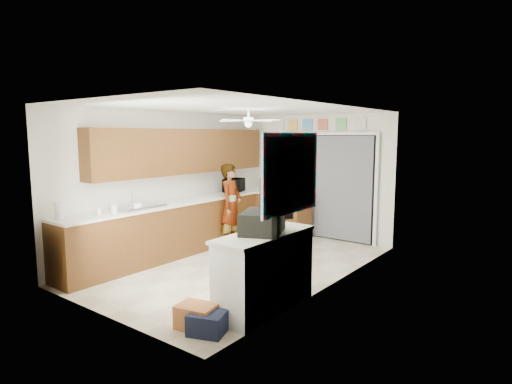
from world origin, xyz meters
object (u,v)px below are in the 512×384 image
Objects in this scene: microwave at (234,185)px; cardboard_box at (197,316)px; man at (231,205)px; dog at (268,260)px; suitcase at (262,222)px; cup at (138,206)px; navy_crate at (207,323)px; paper_towel_roll at (58,211)px.

cardboard_box is at bearing -165.41° from microwave.
cardboard_box is 3.54m from man.
suitcase is at bearing -72.26° from dog.
man is at bearing 82.67° from cup.
cup is at bearing 157.53° from man.
man is at bearing 132.87° from dog.
man is at bearing 124.30° from cardboard_box.
navy_crate is 2.03m from dog.
cup reaches higher than cardboard_box.
navy_crate is (2.40, -0.97, -0.88)m from cup.
paper_towel_roll is at bearing 158.94° from microwave.
microwave is at bearing 126.51° from dog.
microwave reaches higher than navy_crate.
microwave reaches higher than cup.
dog is (-0.68, 1.05, -0.84)m from suitcase.
paper_towel_roll is 0.15× the size of man.
suitcase reaches higher than dog.
man is (0.25, 1.93, -0.21)m from cup.
man is at bearing -164.14° from microwave.
paper_towel_roll reaches higher than cup.
microwave is 1.18× the size of cardboard_box.
cardboard_box is at bearing 4.25° from paper_towel_roll.
navy_crate is at bearing -158.60° from man.
cardboard_box is 0.27× the size of man.
paper_towel_roll is (-0.25, -1.12, 0.07)m from cup.
microwave is at bearing 20.69° from man.
cup is at bearing 153.89° from suitcase.
paper_towel_roll is 0.64× the size of navy_crate.
cardboard_box is 0.19m from navy_crate.
microwave is 4.46m from navy_crate.
cup is 0.22× the size of suitcase.
paper_towel_roll is 0.58× the size of cardboard_box.
cardboard_box is (-0.26, -0.86, -0.94)m from suitcase.
suitcase is (2.72, 1.04, 0.01)m from paper_towel_roll.
paper_towel_roll is 2.64m from cardboard_box.
microwave is at bearing 126.42° from navy_crate.
dog is (-0.42, 1.91, 0.10)m from cardboard_box.
paper_towel_roll is (-0.07, -3.66, -0.01)m from microwave.
microwave reaches higher than suitcase.
cup is at bearing 157.98° from navy_crate.
navy_crate is (2.58, -3.50, -0.96)m from microwave.
microwave is 0.83× the size of dog.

